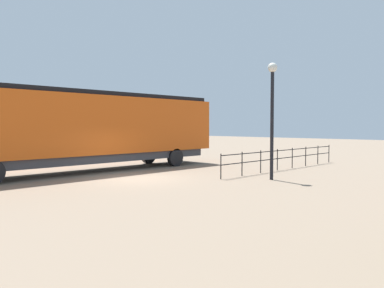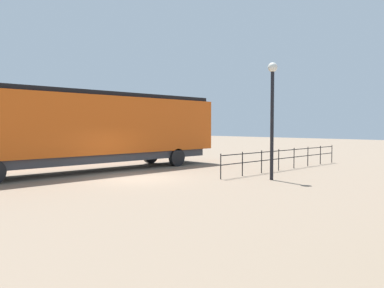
# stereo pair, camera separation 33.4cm
# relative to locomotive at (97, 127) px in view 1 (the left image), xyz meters

# --- Properties ---
(ground_plane) EXTENTS (120.00, 120.00, 0.00)m
(ground_plane) POSITION_rel_locomotive_xyz_m (4.08, -0.34, -2.43)
(ground_plane) COLOR #84705B
(locomotive) EXTENTS (2.92, 16.67, 4.36)m
(locomotive) POSITION_rel_locomotive_xyz_m (0.00, 0.00, 0.00)
(locomotive) COLOR #D15114
(locomotive) RESTS_ON ground_plane
(lamp_post) EXTENTS (0.44, 0.44, 5.42)m
(lamp_post) POSITION_rel_locomotive_xyz_m (8.86, 3.78, 1.17)
(lamp_post) COLOR black
(lamp_post) RESTS_ON ground_plane
(platform_fence) EXTENTS (0.05, 11.60, 1.21)m
(platform_fence) POSITION_rel_locomotive_xyz_m (7.07, 8.02, -1.65)
(platform_fence) COLOR black
(platform_fence) RESTS_ON ground_plane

